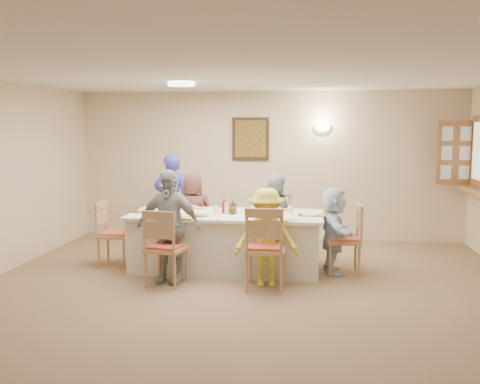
# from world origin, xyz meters

# --- Properties ---
(ground) EXTENTS (7.00, 7.00, 0.00)m
(ground) POSITION_xyz_m (0.00, 0.00, 0.00)
(ground) COLOR olive
(room_walls) EXTENTS (7.00, 7.00, 7.00)m
(room_walls) POSITION_xyz_m (0.00, 0.00, 1.51)
(room_walls) COLOR beige
(room_walls) RESTS_ON ground
(wall_picture) EXTENTS (0.62, 0.05, 0.72)m
(wall_picture) POSITION_xyz_m (-0.30, 3.46, 1.70)
(wall_picture) COLOR #3B2514
(wall_picture) RESTS_ON room_walls
(wall_sconce) EXTENTS (0.26, 0.09, 0.18)m
(wall_sconce) POSITION_xyz_m (0.90, 3.44, 1.90)
(wall_sconce) COLOR white
(wall_sconce) RESTS_ON room_walls
(ceiling_light) EXTENTS (0.36, 0.36, 0.05)m
(ceiling_light) POSITION_xyz_m (-1.00, 1.50, 2.47)
(ceiling_light) COLOR white
(ceiling_light) RESTS_ON room_walls
(hatch_sill) EXTENTS (0.30, 1.50, 0.05)m
(hatch_sill) POSITION_xyz_m (3.09, 2.40, 0.97)
(hatch_sill) COLOR #915A35
(hatch_sill) RESTS_ON room_walls
(shutter_door) EXTENTS (0.55, 0.04, 1.00)m
(shutter_door) POSITION_xyz_m (2.95, 3.16, 1.50)
(shutter_door) COLOR #915A35
(shutter_door) RESTS_ON room_walls
(dining_table) EXTENTS (2.56, 1.08, 0.76)m
(dining_table) POSITION_xyz_m (-0.39, 1.40, 0.38)
(dining_table) COLOR silver
(dining_table) RESTS_ON ground
(chair_back_left) EXTENTS (0.50, 0.50, 0.89)m
(chair_back_left) POSITION_xyz_m (-0.99, 2.20, 0.45)
(chair_back_left) COLOR tan
(chair_back_left) RESTS_ON ground
(chair_back_right) EXTENTS (0.50, 0.50, 0.91)m
(chair_back_right) POSITION_xyz_m (0.21, 2.20, 0.46)
(chair_back_right) COLOR tan
(chair_back_right) RESTS_ON ground
(chair_front_left) EXTENTS (0.52, 0.52, 0.94)m
(chair_front_left) POSITION_xyz_m (-0.99, 0.60, 0.47)
(chair_front_left) COLOR tan
(chair_front_left) RESTS_ON ground
(chair_front_right) EXTENTS (0.48, 0.48, 1.00)m
(chair_front_right) POSITION_xyz_m (0.21, 0.60, 0.50)
(chair_front_right) COLOR tan
(chair_front_right) RESTS_ON ground
(chair_left_end) EXTENTS (0.44, 0.44, 0.90)m
(chair_left_end) POSITION_xyz_m (-1.94, 1.40, 0.45)
(chair_left_end) COLOR tan
(chair_left_end) RESTS_ON ground
(chair_right_end) EXTENTS (0.47, 0.47, 0.93)m
(chair_right_end) POSITION_xyz_m (1.16, 1.40, 0.46)
(chair_right_end) COLOR tan
(chair_right_end) RESTS_ON ground
(diner_back_left) EXTENTS (0.68, 0.51, 1.24)m
(diner_back_left) POSITION_xyz_m (-0.99, 2.08, 0.62)
(diner_back_left) COLOR brown
(diner_back_left) RESTS_ON ground
(diner_back_right) EXTENTS (0.72, 0.62, 1.23)m
(diner_back_right) POSITION_xyz_m (0.21, 2.08, 0.62)
(diner_back_right) COLOR #A6B5C7
(diner_back_right) RESTS_ON ground
(diner_front_left) EXTENTS (0.90, 0.53, 1.40)m
(diner_front_left) POSITION_xyz_m (-0.99, 0.72, 0.70)
(diner_front_left) COLOR #A3A3A3
(diner_front_left) RESTS_ON ground
(diner_front_right) EXTENTS (0.88, 0.64, 1.19)m
(diner_front_right) POSITION_xyz_m (0.21, 0.72, 0.59)
(diner_front_right) COLOR yellow
(diner_front_right) RESTS_ON ground
(diner_right_end) EXTENTS (1.12, 0.56, 1.14)m
(diner_right_end) POSITION_xyz_m (1.03, 1.40, 0.57)
(diner_right_end) COLOR #D0ECFF
(diner_right_end) RESTS_ON ground
(caregiver) EXTENTS (0.68, 0.56, 1.49)m
(caregiver) POSITION_xyz_m (-1.44, 2.55, 0.75)
(caregiver) COLOR #3A3FB2
(caregiver) RESTS_ON ground
(placemat_fl) EXTENTS (0.34, 0.25, 0.01)m
(placemat_fl) POSITION_xyz_m (-0.99, 0.98, 0.76)
(placemat_fl) COLOR #472B19
(placemat_fl) RESTS_ON dining_table
(plate_fl) EXTENTS (0.24, 0.24, 0.01)m
(plate_fl) POSITION_xyz_m (-0.99, 0.98, 0.77)
(plate_fl) COLOR white
(plate_fl) RESTS_ON dining_table
(napkin_fl) EXTENTS (0.14, 0.14, 0.01)m
(napkin_fl) POSITION_xyz_m (-0.81, 0.93, 0.77)
(napkin_fl) COLOR yellow
(napkin_fl) RESTS_ON dining_table
(placemat_fr) EXTENTS (0.34, 0.26, 0.01)m
(placemat_fr) POSITION_xyz_m (0.21, 0.98, 0.76)
(placemat_fr) COLOR #472B19
(placemat_fr) RESTS_ON dining_table
(plate_fr) EXTENTS (0.26, 0.26, 0.02)m
(plate_fr) POSITION_xyz_m (0.21, 0.98, 0.77)
(plate_fr) COLOR white
(plate_fr) RESTS_ON dining_table
(napkin_fr) EXTENTS (0.15, 0.15, 0.01)m
(napkin_fr) POSITION_xyz_m (0.39, 0.93, 0.77)
(napkin_fr) COLOR yellow
(napkin_fr) RESTS_ON dining_table
(placemat_bl) EXTENTS (0.36, 0.26, 0.01)m
(placemat_bl) POSITION_xyz_m (-0.99, 1.82, 0.76)
(placemat_bl) COLOR #472B19
(placemat_bl) RESTS_ON dining_table
(plate_bl) EXTENTS (0.25, 0.25, 0.02)m
(plate_bl) POSITION_xyz_m (-0.99, 1.82, 0.77)
(plate_bl) COLOR white
(plate_bl) RESTS_ON dining_table
(napkin_bl) EXTENTS (0.15, 0.15, 0.01)m
(napkin_bl) POSITION_xyz_m (-0.81, 1.77, 0.77)
(napkin_bl) COLOR yellow
(napkin_bl) RESTS_ON dining_table
(placemat_br) EXTENTS (0.37, 0.28, 0.01)m
(placemat_br) POSITION_xyz_m (0.21, 1.82, 0.76)
(placemat_br) COLOR #472B19
(placemat_br) RESTS_ON dining_table
(plate_br) EXTENTS (0.25, 0.25, 0.02)m
(plate_br) POSITION_xyz_m (0.21, 1.82, 0.77)
(plate_br) COLOR white
(plate_br) RESTS_ON dining_table
(napkin_br) EXTENTS (0.15, 0.15, 0.01)m
(napkin_br) POSITION_xyz_m (0.39, 1.77, 0.77)
(napkin_br) COLOR yellow
(napkin_br) RESTS_ON dining_table
(placemat_le) EXTENTS (0.38, 0.28, 0.01)m
(placemat_le) POSITION_xyz_m (-1.49, 1.40, 0.76)
(placemat_le) COLOR #472B19
(placemat_le) RESTS_ON dining_table
(plate_le) EXTENTS (0.25, 0.25, 0.02)m
(plate_le) POSITION_xyz_m (-1.49, 1.40, 0.77)
(plate_le) COLOR white
(plate_le) RESTS_ON dining_table
(napkin_le) EXTENTS (0.15, 0.15, 0.01)m
(napkin_le) POSITION_xyz_m (-1.31, 1.35, 0.77)
(napkin_le) COLOR yellow
(napkin_le) RESTS_ON dining_table
(placemat_re) EXTENTS (0.32, 0.24, 0.01)m
(placemat_re) POSITION_xyz_m (0.73, 1.40, 0.76)
(placemat_re) COLOR #472B19
(placemat_re) RESTS_ON dining_table
(plate_re) EXTENTS (0.25, 0.25, 0.02)m
(plate_re) POSITION_xyz_m (0.73, 1.40, 0.77)
(plate_re) COLOR white
(plate_re) RESTS_ON dining_table
(napkin_re) EXTENTS (0.13, 0.13, 0.01)m
(napkin_re) POSITION_xyz_m (0.91, 1.35, 0.77)
(napkin_re) COLOR yellow
(napkin_re) RESTS_ON dining_table
(teacup_a) EXTENTS (0.10, 0.10, 0.08)m
(teacup_a) POSITION_xyz_m (-1.16, 1.04, 0.80)
(teacup_a) COLOR white
(teacup_a) RESTS_ON dining_table
(teacup_b) EXTENTS (0.10, 0.10, 0.08)m
(teacup_b) POSITION_xyz_m (0.02, 1.94, 0.80)
(teacup_b) COLOR white
(teacup_b) RESTS_ON dining_table
(bowl_a) EXTENTS (0.36, 0.36, 0.06)m
(bowl_a) POSITION_xyz_m (-0.68, 1.13, 0.79)
(bowl_a) COLOR white
(bowl_a) RESTS_ON dining_table
(bowl_b) EXTENTS (0.25, 0.25, 0.06)m
(bowl_b) POSITION_xyz_m (-0.01, 1.64, 0.79)
(bowl_b) COLOR white
(bowl_b) RESTS_ON dining_table
(condiment_ketchup) EXTENTS (0.13, 0.13, 0.21)m
(condiment_ketchup) POSITION_xyz_m (-0.41, 1.40, 0.86)
(condiment_ketchup) COLOR #AE250E
(condiment_ketchup) RESTS_ON dining_table
(condiment_brown) EXTENTS (0.14, 0.14, 0.18)m
(condiment_brown) POSITION_xyz_m (-0.31, 1.46, 0.85)
(condiment_brown) COLOR #502F15
(condiment_brown) RESTS_ON dining_table
(condiment_malt) EXTENTS (0.14, 0.14, 0.14)m
(condiment_malt) POSITION_xyz_m (-0.29, 1.35, 0.83)
(condiment_malt) COLOR #502F15
(condiment_malt) RESTS_ON dining_table
(drinking_glass) EXTENTS (0.06, 0.06, 0.10)m
(drinking_glass) POSITION_xyz_m (-0.54, 1.45, 0.82)
(drinking_glass) COLOR silver
(drinking_glass) RESTS_ON dining_table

